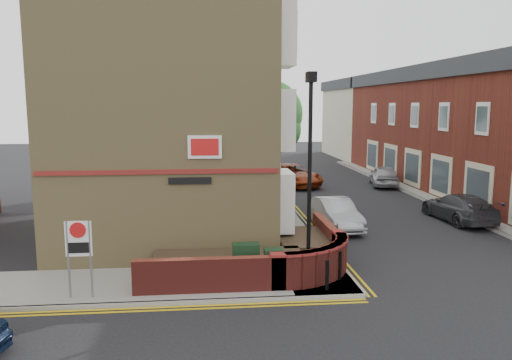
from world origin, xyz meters
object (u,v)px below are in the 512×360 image
Objects in this scene: lamppost at (310,177)px; zone_sign at (79,245)px; utility_cabinet_large at (246,263)px; silver_car_near at (335,214)px.

zone_sign is at bearing -173.93° from lamppost.
zone_sign is at bearing -170.31° from utility_cabinet_large.
zone_sign reaches higher than silver_car_near.
zone_sign is (-4.70, -0.80, 0.92)m from utility_cabinet_large.
utility_cabinet_large is at bearing -128.30° from silver_car_near.
utility_cabinet_large is (-1.90, 0.10, -2.62)m from lamppost.
utility_cabinet_large is 4.86m from zone_sign.
lamppost is at bearing -115.42° from silver_car_near.
zone_sign reaches higher than utility_cabinet_large.
zone_sign is 11.96m from silver_car_near.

